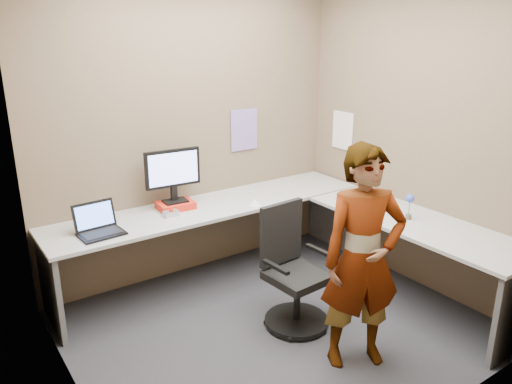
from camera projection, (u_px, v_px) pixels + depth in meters
ground at (277, 326)px, 3.93m from camera, size 3.00×3.00×0.00m
wall_back at (193, 131)px, 4.53m from camera, size 3.00×0.00×3.00m
wall_right at (417, 135)px, 4.32m from camera, size 0.00×2.70×2.70m
wall_left at (59, 199)px, 2.70m from camera, size 0.00×2.70×2.70m
desk at (292, 229)px, 4.28m from camera, size 2.98×2.58×0.73m
paper_ream at (176, 205)px, 4.36m from camera, size 0.32×0.25×0.06m
monitor at (173, 171)px, 4.28m from camera, size 0.49×0.16×0.46m
laptop at (98, 226)px, 3.83m from camera, size 0.35×0.29×0.23m
trackball_mouse at (171, 213)px, 4.18m from camera, size 0.12×0.08×0.07m
origami at (255, 202)px, 4.45m from camera, size 0.10×0.10×0.06m
stapler at (382, 201)px, 4.47m from camera, size 0.15×0.04×0.05m
flower at (410, 203)px, 4.08m from camera, size 0.07×0.07×0.22m
calendar_purple at (244, 130)px, 4.83m from camera, size 0.30×0.01×0.40m
calendar_white at (343, 131)px, 5.05m from camera, size 0.01×0.28×0.38m
sticky_note_a at (366, 166)px, 4.87m from camera, size 0.01×0.07×0.07m
sticky_note_b at (362, 178)px, 4.95m from camera, size 0.01×0.07×0.07m
sticky_note_c at (371, 183)px, 4.86m from camera, size 0.01×0.07×0.07m
sticky_note_d at (355, 166)px, 5.00m from camera, size 0.01×0.07×0.07m
office_chair at (292, 278)px, 3.87m from camera, size 0.50×0.50×0.95m
person at (363, 259)px, 3.30m from camera, size 0.67×0.57×1.55m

